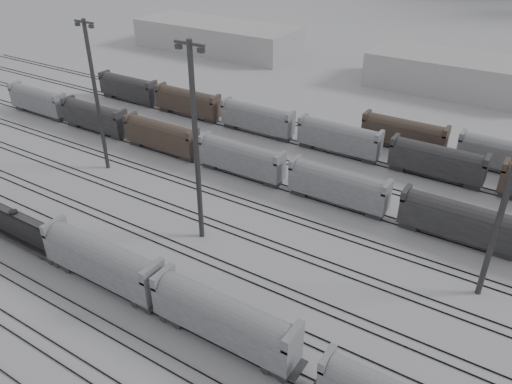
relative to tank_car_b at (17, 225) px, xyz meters
The scene contains 12 objects.
ground 23.43m from the tank_car_b, ahead, with size 900.00×900.00×0.00m, color #AEAEB3.
tracks 28.64m from the tank_car_b, 35.35° to the left, with size 220.00×71.50×0.16m.
tank_car_b is the anchor object (origin of this frame).
hopper_car_a 15.98m from the tank_car_b, ahead, with size 16.43×3.26×5.88m.
hopper_car_b 32.97m from the tank_car_b, ahead, with size 16.12×3.20×5.76m.
light_mast_b 24.36m from the tank_car_b, 106.62° to the left, with size 3.89×0.62×24.31m.
light_mast_c 26.29m from the tank_car_b, 35.43° to the left, with size 4.17×0.67×26.05m.
light_mast_d 58.41m from the tank_car_b, 22.24° to the left, with size 4.05×0.65×25.30m.
bg_string_near 44.03m from the tank_car_b, 44.76° to the left, with size 151.00×3.00×5.60m.
bg_string_mid 62.54m from the tank_car_b, 48.72° to the left, with size 151.00×3.00×5.60m.
warehouse_left 100.93m from the tank_car_b, 111.35° to the left, with size 50.00×18.00×8.00m, color #B0B0B3.
warehouse_mid 99.72m from the tank_car_b, 70.51° to the left, with size 40.00×18.00×8.00m, color #B0B0B3.
Camera 1 is at (31.68, -27.83, 38.80)m, focal length 35.00 mm.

